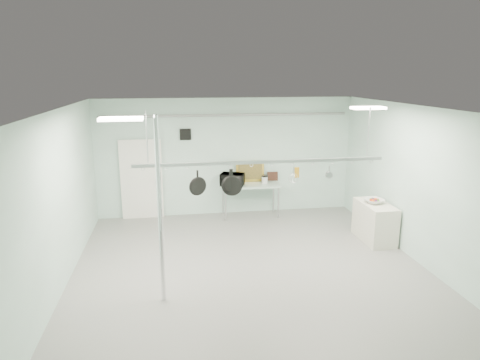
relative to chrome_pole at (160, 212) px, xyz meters
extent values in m
plane|color=gray|center=(1.70, 0.60, -1.60)|extent=(8.00, 8.00, 0.00)
cube|color=silver|center=(1.70, 0.60, 1.59)|extent=(7.00, 8.00, 0.02)
cube|color=silver|center=(1.70, 4.59, 0.00)|extent=(7.00, 0.02, 3.20)
cube|color=silver|center=(5.19, 0.60, 0.00)|extent=(0.02, 8.00, 3.20)
cube|color=silver|center=(-0.60, 4.54, -0.55)|extent=(1.10, 0.10, 2.20)
cube|color=black|center=(0.60, 4.57, 0.65)|extent=(0.30, 0.04, 0.30)
cylinder|color=gray|center=(1.70, 4.50, 1.15)|extent=(6.60, 0.07, 0.07)
cylinder|color=silver|center=(0.00, 0.00, 0.00)|extent=(0.08, 0.08, 3.20)
cube|color=#9CB8AC|center=(2.30, 4.20, -0.72)|extent=(1.60, 0.70, 0.05)
cylinder|color=#B7B7BC|center=(1.58, 3.92, -1.17)|extent=(0.04, 0.04, 0.86)
cylinder|color=#B7B7BC|center=(1.58, 4.48, -1.17)|extent=(0.04, 0.04, 0.86)
cylinder|color=#B7B7BC|center=(3.02, 3.92, -1.17)|extent=(0.04, 0.04, 0.86)
cylinder|color=#B7B7BC|center=(3.02, 4.48, -1.17)|extent=(0.04, 0.04, 0.86)
cube|color=beige|center=(4.85, 2.00, -1.15)|extent=(0.60, 1.20, 0.90)
cube|color=#B7B7BC|center=(1.90, 0.90, 0.60)|extent=(4.80, 0.06, 0.06)
cylinder|color=#B7B7BC|center=(-0.20, 0.90, 1.10)|extent=(0.02, 0.02, 0.94)
cylinder|color=#B7B7BC|center=(4.00, 0.90, 1.10)|extent=(0.02, 0.02, 0.94)
cube|color=white|center=(-0.50, -0.20, 1.56)|extent=(0.65, 0.30, 0.05)
cube|color=white|center=(4.10, 1.20, 1.56)|extent=(0.65, 0.30, 0.05)
imported|color=black|center=(1.79, 4.12, -0.53)|extent=(0.71, 0.60, 0.33)
cylinder|color=silver|center=(2.70, 4.22, -0.60)|extent=(0.19, 0.19, 0.19)
cube|color=gold|center=(2.34, 4.50, -0.41)|extent=(0.78, 0.15, 0.58)
cube|color=black|center=(2.98, 4.50, -0.57)|extent=(0.31, 0.11, 0.25)
imported|color=silver|center=(4.82, 2.03, -0.65)|extent=(0.50, 0.50, 0.10)
camera|label=1|loc=(0.24, -6.83, 2.22)|focal=32.00mm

